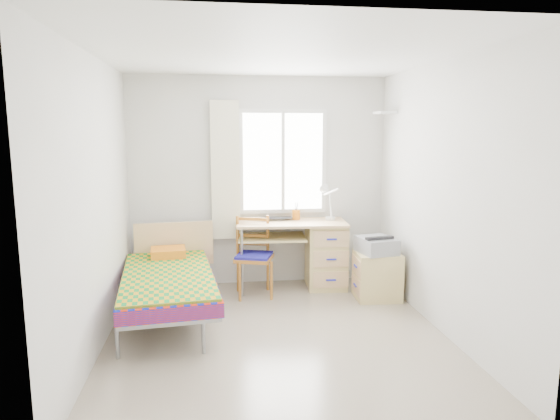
{
  "coord_description": "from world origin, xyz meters",
  "views": [
    {
      "loc": [
        -0.58,
        -4.47,
        1.96
      ],
      "look_at": [
        0.1,
        0.55,
        1.13
      ],
      "focal_mm": 32.0,
      "sensor_mm": 36.0,
      "label": 1
    }
  ],
  "objects_px": {
    "bed": "(169,279)",
    "desk": "(320,251)",
    "chair": "(254,251)",
    "cabinet": "(377,276)",
    "printer": "(376,245)"
  },
  "relations": [
    {
      "from": "desk",
      "to": "chair",
      "type": "distance_m",
      "value": 0.87
    },
    {
      "from": "chair",
      "to": "cabinet",
      "type": "distance_m",
      "value": 1.46
    },
    {
      "from": "desk",
      "to": "chair",
      "type": "height_order",
      "value": "chair"
    },
    {
      "from": "desk",
      "to": "printer",
      "type": "xyz_separation_m",
      "value": [
        0.54,
        -0.55,
        0.19
      ]
    },
    {
      "from": "desk",
      "to": "chair",
      "type": "xyz_separation_m",
      "value": [
        -0.84,
        -0.2,
        0.08
      ]
    },
    {
      "from": "chair",
      "to": "printer",
      "type": "height_order",
      "value": "chair"
    },
    {
      "from": "chair",
      "to": "desk",
      "type": "bearing_deg",
      "value": 31.06
    },
    {
      "from": "chair",
      "to": "cabinet",
      "type": "bearing_deg",
      "value": 3.77
    },
    {
      "from": "bed",
      "to": "desk",
      "type": "height_order",
      "value": "bed"
    },
    {
      "from": "bed",
      "to": "desk",
      "type": "bearing_deg",
      "value": 18.39
    },
    {
      "from": "chair",
      "to": "bed",
      "type": "bearing_deg",
      "value": -130.33
    },
    {
      "from": "chair",
      "to": "printer",
      "type": "distance_m",
      "value": 1.43
    },
    {
      "from": "printer",
      "to": "desk",
      "type": "bearing_deg",
      "value": 124.52
    },
    {
      "from": "cabinet",
      "to": "printer",
      "type": "distance_m",
      "value": 0.37
    },
    {
      "from": "bed",
      "to": "chair",
      "type": "height_order",
      "value": "chair"
    }
  ]
}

